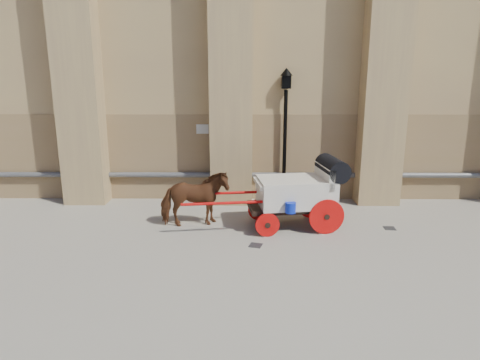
{
  "coord_description": "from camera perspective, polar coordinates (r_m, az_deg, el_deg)",
  "views": [
    {
      "loc": [
        -0.6,
        -10.69,
        4.34
      ],
      "look_at": [
        -0.69,
        1.16,
        1.39
      ],
      "focal_mm": 32.0,
      "sensor_mm": 36.0,
      "label": 1
    }
  ],
  "objects": [
    {
      "name": "street_lamp",
      "position": [
        14.69,
        6.02,
        6.4
      ],
      "size": [
        0.43,
        0.43,
        4.54
      ],
      "color": "black",
      "rests_on": "ground"
    },
    {
      "name": "ground",
      "position": [
        11.55,
        3.41,
        -8.13
      ],
      "size": [
        90.0,
        90.0,
        0.0
      ],
      "primitive_type": "plane",
      "color": "gray",
      "rests_on": "ground"
    },
    {
      "name": "drain_grate_near",
      "position": [
        11.26,
        2.1,
        -8.69
      ],
      "size": [
        0.4,
        0.4,
        0.01
      ],
      "primitive_type": "cube",
      "rotation": [
        0.0,
        0.0,
        -0.29
      ],
      "color": "black",
      "rests_on": "ground"
    },
    {
      "name": "drain_grate_far",
      "position": [
        13.16,
        19.31,
        -6.08
      ],
      "size": [
        0.35,
        0.35,
        0.01
      ],
      "primitive_type": "cube",
      "rotation": [
        0.0,
        0.0,
        -0.09
      ],
      "color": "black",
      "rests_on": "ground"
    },
    {
      "name": "carriage",
      "position": [
        12.4,
        8.13,
        -1.35
      ],
      "size": [
        4.76,
        1.85,
        2.03
      ],
      "rotation": [
        0.0,
        0.0,
        0.14
      ],
      "color": "black",
      "rests_on": "ground"
    },
    {
      "name": "horse",
      "position": [
        12.46,
        -6.09,
        -2.53
      ],
      "size": [
        2.08,
        1.26,
        1.64
      ],
      "primitive_type": "imported",
      "rotation": [
        0.0,
        0.0,
        1.78
      ],
      "color": "#5E2B15",
      "rests_on": "ground"
    }
  ]
}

